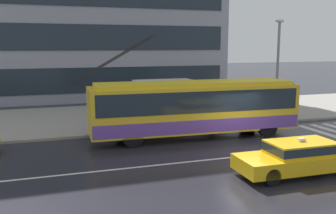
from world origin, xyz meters
name	(u,v)px	position (x,y,z in m)	size (l,w,h in m)	color
ground_plane	(249,147)	(0.00, 0.00, 0.00)	(160.00, 160.00, 0.00)	#22212A
sidewalk_slab	(181,113)	(0.00, 9.34, 0.07)	(80.00, 10.00, 0.14)	gray
crosswalk_stripe_edge_near	(325,133)	(5.47, 1.17, 0.00)	(0.44, 4.40, 0.01)	beige
lane_centre_line	(263,154)	(0.00, -1.20, 0.00)	(72.00, 0.14, 0.01)	silver
trolleybus	(195,107)	(-1.71, 2.74, 1.63)	(11.95, 2.91, 5.35)	yellow
taxi_oncoming_near	(298,156)	(-0.22, -3.87, 0.70)	(4.67, 1.81, 1.39)	yellow
bus_shelter	(163,90)	(-2.35, 6.28, 2.13)	(3.54, 1.85, 2.63)	gray
pedestrian_at_shelter	(161,93)	(-2.22, 7.21, 1.83)	(1.30, 1.30, 2.06)	black
pedestrian_approaching_curb	(210,92)	(1.31, 7.39, 1.72)	(1.51, 1.51, 1.94)	#23142D
pedestrian_walking_past	(215,95)	(1.08, 6.09, 1.74)	(1.48, 1.48, 1.96)	navy
pedestrian_waiting_by_pole	(142,97)	(-3.67, 6.35, 1.75)	(1.62, 1.62, 1.95)	#595644
street_lamp	(278,61)	(4.73, 4.83, 3.90)	(0.60, 0.32, 6.31)	gray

